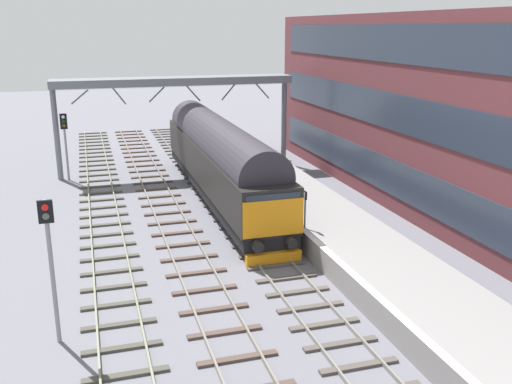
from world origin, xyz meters
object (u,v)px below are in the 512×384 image
object	(u,v)px
diesel_locomotive	(219,157)
waiting_passenger	(289,171)
platform_number_sign	(305,203)
signal_post_mid	(65,138)
signal_post_near	(50,256)

from	to	relation	value
diesel_locomotive	waiting_passenger	bearing A→B (deg)	-33.74
platform_number_sign	waiting_passenger	bearing A→B (deg)	76.01
diesel_locomotive	signal_post_mid	xyz separation A→B (m)	(-8.52, 7.01, 0.33)
diesel_locomotive	signal_post_near	size ratio (longest dim) A/B	4.24
signal_post_near	waiting_passenger	world-z (taller)	signal_post_near
signal_post_near	waiting_passenger	distance (m)	16.65
diesel_locomotive	waiting_passenger	size ratio (longest dim) A/B	12.24
signal_post_near	platform_number_sign	world-z (taller)	signal_post_near
diesel_locomotive	waiting_passenger	xyz separation A→B (m)	(3.44, -2.30, -0.50)
signal_post_near	platform_number_sign	xyz separation A→B (m)	(10.36, 5.13, -0.76)
diesel_locomotive	waiting_passenger	distance (m)	4.16
diesel_locomotive	platform_number_sign	size ratio (longest dim) A/B	11.55
diesel_locomotive	signal_post_mid	size ratio (longest dim) A/B	4.59
signal_post_near	signal_post_mid	distance (m)	20.86
platform_number_sign	diesel_locomotive	bearing A→B (deg)	101.91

